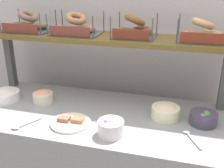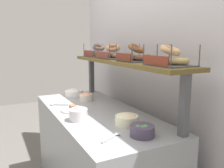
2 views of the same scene
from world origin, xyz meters
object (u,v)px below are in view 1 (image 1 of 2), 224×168
object	(u,v)px
serving_plate_white	(71,122)
bagel_basket_cinnamon_raisin	(134,29)
bagel_basket_everything	(76,27)
bowl_cream_cheese	(5,95)
bowl_lox_spread	(43,96)
serving_spoon_by_edge	(22,125)
bagel_basket_poppy	(29,24)
bagel_basket_sesame	(202,33)
serving_spoon_near_plate	(190,136)
bowl_veggie_mix	(203,118)
bowl_beet_salad	(111,128)
bowl_potato_salad	(165,111)

from	to	relation	value
serving_plate_white	bagel_basket_cinnamon_raisin	xyz separation A→B (m)	(0.27, 0.44, 0.47)
bagel_basket_everything	bowl_cream_cheese	bearing A→B (deg)	-150.41
bowl_lox_spread	serving_spoon_by_edge	world-z (taller)	bowl_lox_spread
bowl_lox_spread	bagel_basket_poppy	distance (m)	0.52
serving_plate_white	serving_spoon_by_edge	world-z (taller)	serving_plate_white
bowl_cream_cheese	bagel_basket_sesame	xyz separation A→B (m)	(1.25, 0.26, 0.44)
bowl_lox_spread	serving_spoon_by_edge	bearing A→B (deg)	-83.12
serving_spoon_near_plate	serving_plate_white	bearing A→B (deg)	-176.72
bowl_veggie_mix	bagel_basket_cinnamon_raisin	size ratio (longest dim) A/B	0.55
bowl_cream_cheese	bowl_beet_salad	bearing A→B (deg)	-15.99
bowl_lox_spread	bowl_cream_cheese	world-z (taller)	bowl_lox_spread
bowl_beet_salad	bagel_basket_cinnamon_raisin	xyz separation A→B (m)	(0.02, 0.50, 0.44)
serving_plate_white	bagel_basket_sesame	xyz separation A→B (m)	(0.68, 0.45, 0.46)
serving_spoon_by_edge	bagel_basket_everything	distance (m)	0.72
bowl_potato_salad	bagel_basket_sesame	xyz separation A→B (m)	(0.16, 0.23, 0.43)
bagel_basket_sesame	serving_spoon_by_edge	bearing A→B (deg)	-149.71
bowl_lox_spread	bagel_basket_everything	size ratio (longest dim) A/B	0.42
serving_spoon_by_edge	bagel_basket_cinnamon_raisin	world-z (taller)	bagel_basket_cinnamon_raisin
bowl_veggie_mix	bagel_basket_cinnamon_raisin	world-z (taller)	bagel_basket_cinnamon_raisin
bowl_potato_salad	bagel_basket_everything	size ratio (longest dim) A/B	0.52
serving_spoon_by_edge	bowl_lox_spread	bearing A→B (deg)	96.88
bowl_beet_salad	bagel_basket_sesame	bearing A→B (deg)	49.36
bowl_beet_salad	bagel_basket_everything	world-z (taller)	bagel_basket_everything
bagel_basket_poppy	bagel_basket_sesame	xyz separation A→B (m)	(1.16, 0.00, -0.00)
bowl_veggie_mix	bagel_basket_cinnamon_raisin	distance (m)	0.68
bowl_veggie_mix	serving_spoon_near_plate	xyz separation A→B (m)	(-0.07, -0.17, -0.03)
bowl_lox_spread	serving_plate_white	bearing A→B (deg)	-36.89
bagel_basket_everything	bagel_basket_cinnamon_raisin	distance (m)	0.39
bowl_cream_cheese	bagel_basket_everything	distance (m)	0.67
bagel_basket_poppy	bagel_basket_cinnamon_raisin	size ratio (longest dim) A/B	1.10
bowl_beet_salad	bagel_basket_everything	xyz separation A→B (m)	(-0.37, 0.49, 0.43)
bowl_beet_salad	bowl_cream_cheese	xyz separation A→B (m)	(-0.82, 0.23, -0.01)
bagel_basket_everything	bowl_potato_salad	bearing A→B (deg)	-18.65
bowl_lox_spread	bowl_potato_salad	size ratio (longest dim) A/B	0.80
bowl_lox_spread	bowl_veggie_mix	world-z (taller)	bowl_lox_spread
bowl_lox_spread	bagel_basket_cinnamon_raisin	size ratio (longest dim) A/B	0.47
bowl_veggie_mix	bowl_cream_cheese	distance (m)	1.30
bowl_cream_cheese	serving_spoon_near_plate	size ratio (longest dim) A/B	1.23
serving_spoon_by_edge	bagel_basket_sesame	distance (m)	1.18
bowl_cream_cheese	bowl_lox_spread	bearing A→B (deg)	8.04
serving_spoon_by_edge	bagel_basket_cinnamon_raisin	distance (m)	0.89
serving_spoon_by_edge	bowl_cream_cheese	bearing A→B (deg)	137.47
serving_spoon_by_edge	bowl_beet_salad	bearing A→B (deg)	5.48
serving_plate_white	bagel_basket_cinnamon_raisin	size ratio (longest dim) A/B	0.80
serving_plate_white	bowl_lox_spread	bearing A→B (deg)	143.11
bowl_beet_salad	serving_plate_white	bearing A→B (deg)	168.46
bowl_beet_salad	bowl_potato_salad	world-z (taller)	bowl_potato_salad
bowl_veggie_mix	bagel_basket_poppy	xyz separation A→B (m)	(-1.22, 0.24, 0.44)
bowl_potato_salad	bowl_lox_spread	bearing A→B (deg)	179.86
bowl_lox_spread	bagel_basket_poppy	world-z (taller)	bagel_basket_poppy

